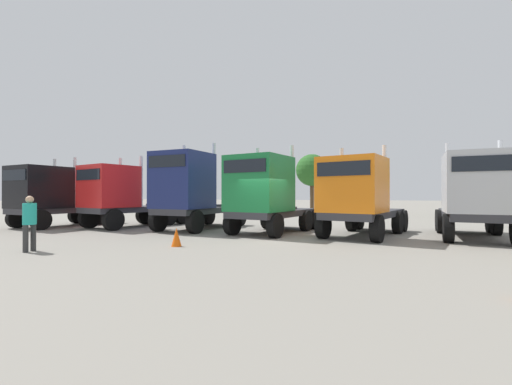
% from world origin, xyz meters
% --- Properties ---
extents(ground, '(200.00, 200.00, 0.00)m').
position_xyz_m(ground, '(0.00, 0.00, 0.00)').
color(ground, gray).
extents(semi_truck_black, '(3.50, 6.21, 3.97)m').
position_xyz_m(semi_truck_black, '(-13.04, 1.19, 1.79)').
color(semi_truck_black, '#333338').
rests_on(semi_truck_black, ground).
extents(semi_truck_red, '(4.07, 6.44, 3.98)m').
position_xyz_m(semi_truck_red, '(-9.06, 2.19, 1.78)').
color(semi_truck_red, '#333338').
rests_on(semi_truck_red, ground).
extents(semi_truck_navy, '(3.19, 6.12, 4.52)m').
position_xyz_m(semi_truck_navy, '(-4.71, 2.04, 2.06)').
color(semi_truck_navy, '#333338').
rests_on(semi_truck_navy, ground).
extents(semi_truck_green, '(3.71, 6.05, 4.17)m').
position_xyz_m(semi_truck_green, '(-0.57, 1.70, 1.89)').
color(semi_truck_green, '#333338').
rests_on(semi_truck_green, ground).
extents(semi_truck_orange, '(4.05, 6.44, 3.97)m').
position_xyz_m(semi_truck_orange, '(3.58, 1.74, 1.77)').
color(semi_truck_orange, '#333338').
rests_on(semi_truck_orange, ground).
extents(semi_truck_silver, '(3.16, 6.18, 4.07)m').
position_xyz_m(semi_truck_silver, '(8.14, 2.18, 1.84)').
color(semi_truck_silver, '#333338').
rests_on(semi_truck_silver, ground).
extents(visitor_with_camera, '(0.42, 0.45, 1.80)m').
position_xyz_m(visitor_with_camera, '(-6.41, -5.37, 1.05)').
color(visitor_with_camera, '#313131').
rests_on(visitor_with_camera, ground).
extents(traffic_cone_mid, '(0.36, 0.36, 0.66)m').
position_xyz_m(traffic_cone_mid, '(-2.48, -2.92, 0.33)').
color(traffic_cone_mid, '#F2590C').
rests_on(traffic_cone_mid, ground).
extents(oak_far_left, '(3.49, 3.49, 5.75)m').
position_xyz_m(oak_far_left, '(-13.39, 20.11, 3.98)').
color(oak_far_left, '#4C3823').
rests_on(oak_far_left, ground).
extents(oak_far_centre, '(3.02, 3.02, 5.66)m').
position_xyz_m(oak_far_centre, '(-1.06, 19.04, 4.11)').
color(oak_far_centre, '#4C3823').
rests_on(oak_far_centre, ground).
extents(oak_far_right, '(3.45, 3.45, 5.59)m').
position_xyz_m(oak_far_right, '(12.37, 18.92, 3.84)').
color(oak_far_right, '#4C3823').
rests_on(oak_far_right, ground).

